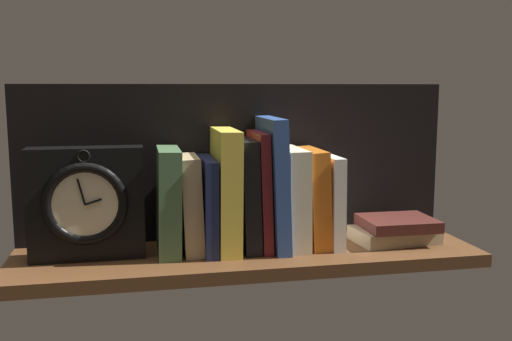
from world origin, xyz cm
name	(u,v)px	position (x,y,z in cm)	size (l,w,h in cm)	color
ground_plane	(249,257)	(0.00, 0.00, -1.25)	(90.20, 23.83, 2.50)	brown
back_panel	(238,162)	(0.00, 11.31, 16.15)	(90.20, 1.20, 32.30)	black
book_green_romantic	(169,201)	(-15.17, 2.26, 10.09)	(4.13, 14.24, 20.18)	#476B44
book_tan_shortstories	(190,204)	(-10.99, 2.26, 9.33)	(3.62, 12.40, 18.66)	tan
book_navy_bierce	(208,204)	(-7.67, 2.26, 9.09)	(2.41, 15.74, 18.19)	#192147
book_yellow_seinlanguage	(226,190)	(-4.10, 2.26, 11.82)	(4.13, 16.05, 23.64)	gold
book_black_skeptic	(246,194)	(-0.15, 2.26, 10.83)	(3.16, 13.76, 21.66)	black
book_maroon_dawkins	(260,190)	(2.68, 2.26, 11.53)	(1.90, 14.31, 23.05)	maroon
book_blue_modern	(273,183)	(5.35, 2.26, 12.90)	(2.84, 16.92, 25.80)	#2D4C8E
book_cream_twain	(291,197)	(9.16, 2.26, 9.86)	(4.18, 15.05, 19.72)	beige
book_orange_pandolfini	(312,197)	(13.45, 2.26, 9.71)	(3.80, 13.81, 19.41)	orange
book_white_catcher	(328,199)	(16.86, 2.26, 9.11)	(2.42, 15.05, 18.22)	silver
framed_clock	(87,203)	(-30.15, 0.86, 10.51)	(20.83, 6.99, 20.83)	black
book_stack_side	(396,230)	(30.95, 0.29, 2.58)	(17.35, 12.56, 5.13)	#9E8966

